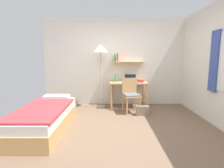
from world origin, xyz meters
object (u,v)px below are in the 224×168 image
bed (46,118)px  desk_chair (131,93)px  water_bottle (116,78)px  desk (129,87)px  handbag (143,110)px  book_stack (141,81)px  standing_lamp (101,52)px  laptop (131,80)px

bed → desk_chair: (1.82, 1.15, 0.26)m
water_bottle → desk_chair: bearing=-52.8°
desk → handbag: (0.30, -0.79, -0.47)m
desk → book_stack: (0.36, -0.02, 0.17)m
water_bottle → handbag: (0.66, -0.79, -0.71)m
desk_chair → water_bottle: bearing=127.2°
standing_lamp → desk_chair: bearing=-30.1°
laptop → water_bottle: water_bottle is taller
water_bottle → book_stack: bearing=-1.4°
desk → standing_lamp: 1.27m
desk_chair → standing_lamp: size_ratio=0.50×
bed → desk: 2.48m
bed → book_stack: size_ratio=7.85×
standing_lamp → laptop: standing_lamp is taller
standing_lamp → water_bottle: bearing=4.9°
water_bottle → bed: bearing=-130.8°
desk_chair → laptop: laptop is taller
standing_lamp → laptop: (0.85, 0.05, -0.81)m
bed → water_bottle: (1.44, 1.66, 0.60)m
desk → water_bottle: (-0.36, -0.00, 0.24)m
desk → book_stack: book_stack is taller
standing_lamp → handbag: (1.09, -0.75, -1.46)m
standing_lamp → laptop: size_ratio=5.34×
water_bottle → book_stack: water_bottle is taller
desk → laptop: size_ratio=3.19×
standing_lamp → water_bottle: standing_lamp is taller
laptop → book_stack: 0.30m
bed → book_stack: 2.76m
desk_chair → handbag: (0.27, -0.28, -0.37)m
laptop → bed: bearing=-138.0°
desk_chair → standing_lamp: bearing=149.9°
handbag → book_stack: bearing=85.6°
water_bottle → laptop: bearing=1.5°
desk_chair → water_bottle: size_ratio=4.09×
desk_chair → standing_lamp: standing_lamp is taller
bed → standing_lamp: size_ratio=1.07×
bed → water_bottle: size_ratio=8.76×
bed → standing_lamp: standing_lamp is taller
desk_chair → handbag: 0.54m
desk → standing_lamp: size_ratio=0.60×
water_bottle → book_stack: size_ratio=0.90×
handbag → bed: bearing=-157.4°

